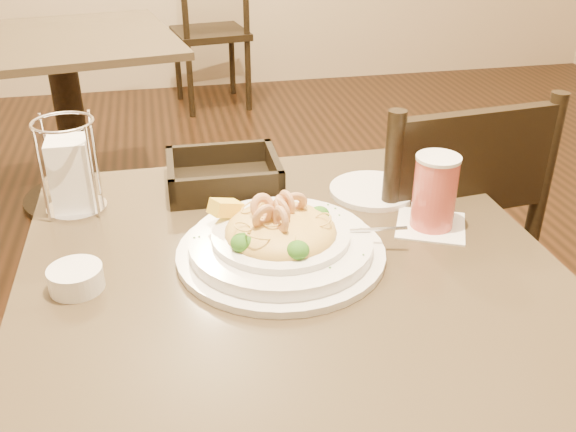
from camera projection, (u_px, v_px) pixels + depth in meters
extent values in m
cylinder|color=black|center=(290.00, 421.00, 1.26)|extent=(0.12, 0.12, 0.67)
cube|color=brown|center=(290.00, 270.00, 1.09)|extent=(0.90, 0.90, 0.03)
cylinder|color=black|center=(84.00, 197.00, 2.91)|extent=(0.52, 0.52, 0.03)
cylinder|color=black|center=(71.00, 123.00, 2.74)|extent=(0.12, 0.12, 0.67)
cube|color=brown|center=(57.00, 40.00, 2.57)|extent=(1.04, 1.04, 0.03)
cube|color=black|center=(415.00, 264.00, 1.61)|extent=(0.46, 0.46, 0.04)
cylinder|color=black|center=(433.00, 289.00, 1.92)|extent=(0.04, 0.04, 0.43)
cylinder|color=black|center=(321.00, 311.00, 1.82)|extent=(0.04, 0.04, 0.43)
cylinder|color=black|center=(504.00, 367.00, 1.62)|extent=(0.04, 0.04, 0.43)
cylinder|color=black|center=(374.00, 399.00, 1.52)|extent=(0.04, 0.04, 0.43)
cylinder|color=black|center=(540.00, 195.00, 1.39)|extent=(0.04, 0.04, 0.46)
cylinder|color=black|center=(389.00, 220.00, 1.29)|extent=(0.04, 0.04, 0.46)
cube|color=black|center=(473.00, 163.00, 1.29)|extent=(0.36, 0.07, 0.22)
cube|color=black|center=(210.00, 33.00, 3.90)|extent=(0.48, 0.48, 0.04)
cylinder|color=black|center=(232.00, 62.00, 4.21)|extent=(0.04, 0.04, 0.43)
cylinder|color=black|center=(178.00, 67.00, 4.10)|extent=(0.04, 0.04, 0.43)
cylinder|color=black|center=(248.00, 76.00, 3.92)|extent=(0.04, 0.04, 0.43)
cylinder|color=black|center=(190.00, 82.00, 3.81)|extent=(0.04, 0.04, 0.43)
cylinder|color=white|center=(281.00, 252.00, 1.10)|extent=(0.36, 0.36, 0.01)
cylinder|color=white|center=(281.00, 244.00, 1.09)|extent=(0.31, 0.31, 0.02)
cylinder|color=white|center=(281.00, 235.00, 1.09)|extent=(0.24, 0.24, 0.01)
ellipsoid|color=gold|center=(281.00, 232.00, 1.08)|extent=(0.19, 0.19, 0.07)
cube|color=yellow|center=(226.00, 208.00, 1.12)|extent=(0.07, 0.06, 0.04)
cube|color=silver|center=(368.00, 230.00, 1.10)|extent=(0.13, 0.04, 0.01)
cube|color=silver|center=(327.00, 232.00, 1.09)|extent=(0.04, 0.03, 0.00)
torus|color=gold|center=(274.00, 222.00, 1.04)|extent=(0.05, 0.05, 0.01)
torus|color=gold|center=(263.00, 207.00, 1.12)|extent=(0.05, 0.04, 0.04)
torus|color=gold|center=(252.00, 206.00, 1.10)|extent=(0.05, 0.05, 0.02)
torus|color=gold|center=(310.00, 237.00, 1.04)|extent=(0.03, 0.03, 0.02)
torus|color=gold|center=(243.00, 220.00, 1.11)|extent=(0.05, 0.04, 0.03)
torus|color=gold|center=(286.00, 218.00, 1.07)|extent=(0.05, 0.05, 0.02)
torus|color=gold|center=(243.00, 227.00, 1.03)|extent=(0.03, 0.03, 0.01)
torus|color=gold|center=(282.00, 225.00, 1.07)|extent=(0.07, 0.06, 0.03)
torus|color=gold|center=(265.00, 211.00, 1.10)|extent=(0.06, 0.06, 0.02)
torus|color=gold|center=(297.00, 240.00, 1.04)|extent=(0.04, 0.04, 0.02)
torus|color=gold|center=(262.00, 212.00, 1.09)|extent=(0.05, 0.05, 0.02)
torus|color=gold|center=(283.00, 240.00, 1.02)|extent=(0.05, 0.06, 0.02)
torus|color=gold|center=(275.00, 220.00, 1.06)|extent=(0.06, 0.06, 0.03)
torus|color=gold|center=(284.00, 221.00, 1.10)|extent=(0.05, 0.05, 0.04)
torus|color=gold|center=(280.00, 237.00, 1.04)|extent=(0.04, 0.04, 0.02)
torus|color=gold|center=(268.00, 228.00, 1.08)|extent=(0.06, 0.05, 0.04)
torus|color=gold|center=(299.00, 208.00, 1.10)|extent=(0.04, 0.04, 0.03)
torus|color=gold|center=(258.00, 236.00, 1.02)|extent=(0.06, 0.06, 0.02)
torus|color=gold|center=(322.00, 220.00, 1.06)|extent=(0.03, 0.04, 0.02)
torus|color=gold|center=(278.00, 227.00, 1.07)|extent=(0.04, 0.04, 0.03)
torus|color=gold|center=(274.00, 219.00, 1.07)|extent=(0.05, 0.05, 0.03)
torus|color=gold|center=(279.00, 221.00, 1.07)|extent=(0.05, 0.05, 0.03)
torus|color=#E9AA73|center=(295.00, 202.00, 1.08)|extent=(0.05, 0.04, 0.05)
torus|color=#E9AA73|center=(281.00, 211.00, 1.05)|extent=(0.04, 0.05, 0.04)
torus|color=#E9AA73|center=(263.00, 216.00, 1.04)|extent=(0.05, 0.04, 0.05)
torus|color=#E9AA73|center=(287.00, 203.00, 1.08)|extent=(0.03, 0.05, 0.04)
torus|color=#E9AA73|center=(281.00, 220.00, 1.03)|extent=(0.03, 0.05, 0.04)
torus|color=#E9AA73|center=(262.00, 207.00, 1.07)|extent=(0.05, 0.04, 0.05)
torus|color=#E9AA73|center=(281.00, 208.00, 1.06)|extent=(0.04, 0.05, 0.05)
ellipsoid|color=#215513|center=(320.00, 214.00, 1.12)|extent=(0.03, 0.03, 0.03)
ellipsoid|color=#215513|center=(265.00, 206.00, 1.14)|extent=(0.04, 0.04, 0.03)
ellipsoid|color=#215513|center=(243.00, 243.00, 1.03)|extent=(0.04, 0.04, 0.03)
ellipsoid|color=#215513|center=(297.00, 250.00, 1.01)|extent=(0.04, 0.04, 0.03)
cube|color=#266619|center=(330.00, 268.00, 1.01)|extent=(0.00, 0.00, 0.00)
cube|color=#266619|center=(328.00, 205.00, 1.19)|extent=(0.00, 0.00, 0.00)
cube|color=#266619|center=(247.00, 206.00, 1.19)|extent=(0.00, 0.00, 0.00)
cube|color=#266619|center=(199.00, 237.00, 1.09)|extent=(0.00, 0.00, 0.00)
cube|color=#266619|center=(351.00, 230.00, 1.11)|extent=(0.00, 0.00, 0.00)
cube|color=#266619|center=(361.00, 228.00, 1.12)|extent=(0.00, 0.00, 0.00)
cube|color=#266619|center=(337.00, 219.00, 1.15)|extent=(0.00, 0.00, 0.00)
cube|color=#266619|center=(339.00, 215.00, 1.16)|extent=(0.00, 0.00, 0.00)
cube|color=#266619|center=(221.00, 220.00, 1.14)|extent=(0.00, 0.00, 0.00)
cube|color=#266619|center=(335.00, 208.00, 1.18)|extent=(0.00, 0.00, 0.00)
cube|color=#266619|center=(227.00, 215.00, 1.16)|extent=(0.00, 0.00, 0.00)
cube|color=#266619|center=(194.00, 237.00, 1.09)|extent=(0.00, 0.00, 0.00)
cube|color=#266619|center=(363.00, 255.00, 1.04)|extent=(0.00, 0.00, 0.00)
cube|color=#266619|center=(224.00, 220.00, 1.14)|extent=(0.00, 0.00, 0.00)
cube|color=white|center=(431.00, 225.00, 1.20)|extent=(0.17, 0.17, 0.00)
cylinder|color=#CB5347|center=(435.00, 192.00, 1.16)|extent=(0.08, 0.08, 0.13)
cylinder|color=white|center=(439.00, 158.00, 1.13)|extent=(0.08, 0.08, 0.01)
cube|color=black|center=(224.00, 183.00, 1.34)|extent=(0.23, 0.19, 0.02)
cube|color=black|center=(274.00, 165.00, 1.35)|extent=(0.02, 0.19, 0.05)
cube|color=black|center=(171.00, 173.00, 1.31)|extent=(0.02, 0.19, 0.05)
cube|color=black|center=(219.00, 153.00, 1.40)|extent=(0.23, 0.02, 0.05)
cube|color=black|center=(228.00, 187.00, 1.25)|extent=(0.23, 0.02, 0.05)
cylinder|color=silver|center=(77.00, 207.00, 1.26)|extent=(0.12, 0.12, 0.01)
torus|color=silver|center=(62.00, 122.00, 1.17)|extent=(0.12, 0.12, 0.01)
cube|color=white|center=(71.00, 174.00, 1.22)|extent=(0.09, 0.09, 0.14)
cylinder|color=silver|center=(42.00, 176.00, 1.17)|extent=(0.01, 0.01, 0.18)
cylinder|color=silver|center=(93.00, 172.00, 1.18)|extent=(0.01, 0.01, 0.18)
cylinder|color=silver|center=(48.00, 157.00, 1.25)|extent=(0.01, 0.01, 0.18)
cylinder|color=silver|center=(95.00, 154.00, 1.26)|extent=(0.01, 0.01, 0.18)
cylinder|color=white|center=(373.00, 190.00, 1.32)|extent=(0.21, 0.21, 0.01)
cylinder|color=white|center=(76.00, 278.00, 1.01)|extent=(0.09, 0.09, 0.04)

